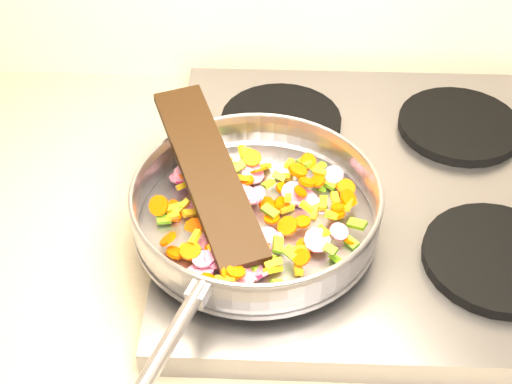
{
  "coord_description": "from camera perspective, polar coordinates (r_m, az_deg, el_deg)",
  "views": [
    {
      "loc": [
        -0.84,
        0.9,
        1.63
      ],
      "look_at": [
        -0.87,
        1.57,
        1.01
      ],
      "focal_mm": 50.0,
      "sensor_mm": 36.0,
      "label": 1
    }
  ],
  "objects": [
    {
      "name": "grate_fr",
      "position": [
        0.97,
        18.71,
        -5.04
      ],
      "size": [
        0.19,
        0.19,
        0.02
      ],
      "primitive_type": "cylinder",
      "color": "black",
      "rests_on": "cooktop"
    },
    {
      "name": "vegetable_heap",
      "position": [
        0.94,
        -0.15,
        -1.61
      ],
      "size": [
        0.29,
        0.28,
        0.05
      ],
      "color": "gold",
      "rests_on": "saute_pan"
    },
    {
      "name": "cooktop",
      "position": [
        1.05,
        9.53,
        -0.38
      ],
      "size": [
        0.6,
        0.6,
        0.04
      ],
      "primitive_type": "cube",
      "color": "#939399",
      "rests_on": "counter_top"
    },
    {
      "name": "grate_fl",
      "position": [
        0.92,
        1.8,
        -4.82
      ],
      "size": [
        0.19,
        0.19,
        0.02
      ],
      "primitive_type": "cylinder",
      "color": "black",
      "rests_on": "cooktop"
    },
    {
      "name": "saute_pan",
      "position": [
        0.92,
        -0.05,
        -1.07
      ],
      "size": [
        0.37,
        0.52,
        0.06
      ],
      "rotation": [
        0.0,
        0.0,
        -0.34
      ],
      "color": "#9E9EA5",
      "rests_on": "grate_fl"
    },
    {
      "name": "wooden_spatula",
      "position": [
        0.94,
        -3.81,
        1.6
      ],
      "size": [
        0.17,
        0.29,
        0.08
      ],
      "primitive_type": "cube",
      "rotation": [
        0.0,
        -0.23,
        1.97
      ],
      "color": "black",
      "rests_on": "saute_pan"
    },
    {
      "name": "grate_br",
      "position": [
        1.17,
        15.96,
        5.15
      ],
      "size": [
        0.19,
        0.19,
        0.02
      ],
      "primitive_type": "cylinder",
      "color": "black",
      "rests_on": "cooktop"
    },
    {
      "name": "grate_bl",
      "position": [
        1.13,
        2.02,
        5.68
      ],
      "size": [
        0.19,
        0.19,
        0.02
      ],
      "primitive_type": "cylinder",
      "color": "black",
      "rests_on": "cooktop"
    }
  ]
}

